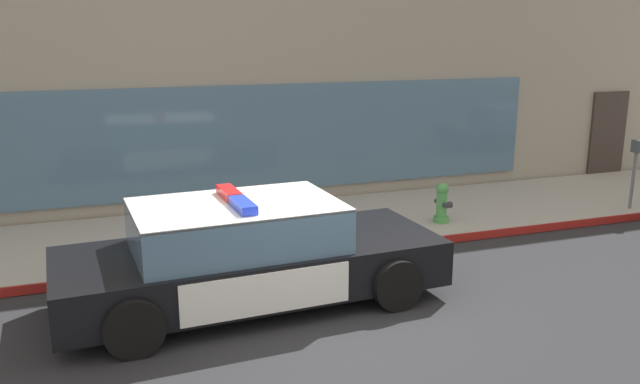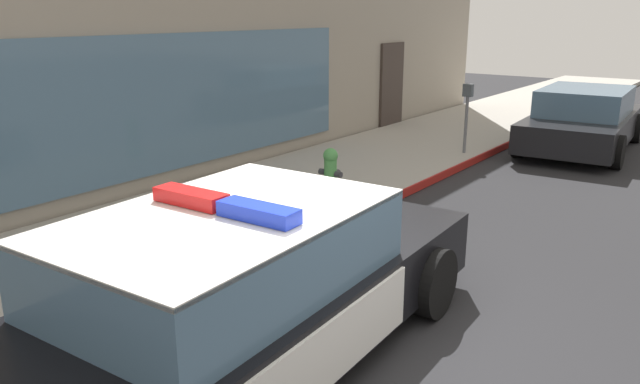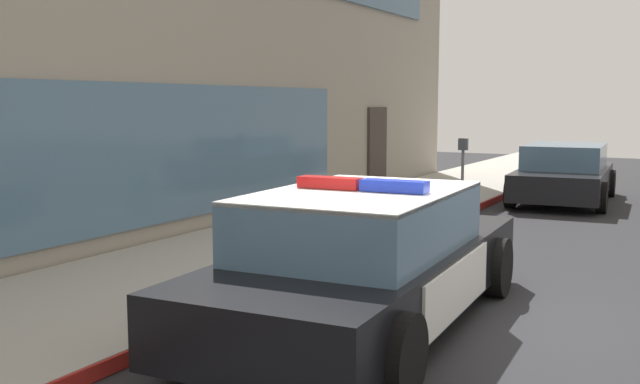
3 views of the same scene
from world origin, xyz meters
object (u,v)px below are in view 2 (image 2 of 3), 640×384
at_px(police_cruiser, 240,291).
at_px(car_down_street, 583,120).
at_px(parking_meter, 467,105).
at_px(fire_hydrant, 331,173).

xyz_separation_m(police_cruiser, car_down_street, (10.35, 0.01, -0.05)).
bearing_deg(parking_meter, police_cruiser, -168.76).
bearing_deg(police_cruiser, parking_meter, 8.37).
xyz_separation_m(fire_hydrant, parking_meter, (3.92, -0.41, 0.58)).
bearing_deg(car_down_street, fire_hydrant, 158.64).
height_order(police_cruiser, parking_meter, police_cruiser).
bearing_deg(parking_meter, car_down_street, -33.23).
distance_m(fire_hydrant, car_down_street, 6.62).
height_order(car_down_street, parking_meter, parking_meter).
distance_m(police_cruiser, parking_meter, 8.12).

